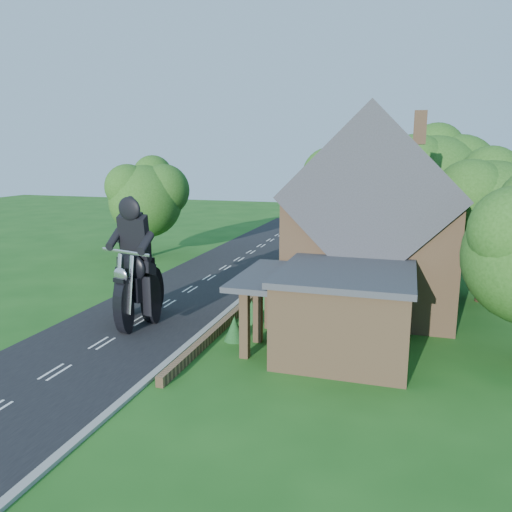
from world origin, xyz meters
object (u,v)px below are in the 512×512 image
(annex, at_px, (342,310))
(motorcycle_follow, at_px, (139,297))
(house, at_px, (373,225))
(garden_wall, at_px, (254,297))
(motorcycle_lead, at_px, (138,309))

(annex, xyz_separation_m, motorcycle_follow, (-10.36, 1.84, -0.87))
(annex, bearing_deg, motorcycle_follow, 169.93)
(motorcycle_follow, bearing_deg, house, -119.30)
(garden_wall, height_order, house, house)
(garden_wall, xyz_separation_m, annex, (5.57, -5.80, 1.57))
(house, relative_size, annex, 1.45)
(house, distance_m, annex, 7.30)
(house, bearing_deg, garden_wall, -170.83)
(garden_wall, height_order, motorcycle_lead, motorcycle_lead)
(annex, distance_m, motorcycle_follow, 10.56)
(garden_wall, height_order, motorcycle_follow, motorcycle_follow)
(annex, height_order, motorcycle_lead, annex)
(house, xyz_separation_m, annex, (-0.62, -6.80, -2.58))
(annex, distance_m, motorcycle_lead, 9.39)
(annex, bearing_deg, garden_wall, 133.84)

